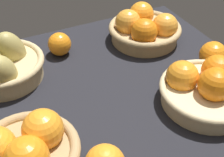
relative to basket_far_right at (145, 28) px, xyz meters
The scene contains 7 objects.
market_tray 28.84cm from the basket_far_right, 141.35° to the right, with size 84.00×72.00×3.00cm, color black.
basket_far_right is the anchor object (origin of this frame).
basket_near_right 31.39cm from the basket_far_right, 92.07° to the right, with size 23.77×23.77×11.23cm.
basket_near_left 55.68cm from the basket_far_right, 144.97° to the right, with size 20.98×20.98×11.82cm.
basket_far_left_pears 43.98cm from the basket_far_right, behind, with size 22.25×25.17×14.04cm.
loose_orange_front_gap 22.92cm from the basket_far_right, 63.88° to the right, with size 7.76×7.76×7.76cm, color orange.
loose_orange_back_gap 26.98cm from the basket_far_right, behind, with size 6.94×6.94×6.94cm, color orange.
Camera 1 is at (-25.54, -56.23, 56.95)cm, focal length 50.63 mm.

